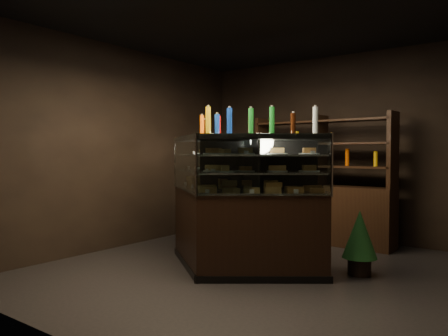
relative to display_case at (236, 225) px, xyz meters
The scene contains 7 objects.
ground 0.65m from the display_case, 12.66° to the left, with size 5.00×5.00×0.00m, color black.
room_shell 1.45m from the display_case, 12.66° to the left, with size 5.02×5.02×3.01m.
display_case is the anchor object (origin of this frame).
food_display 0.68m from the display_case, 90.86° to the right, with size 1.93×0.96×0.49m.
bottles_top 1.22m from the display_case, 89.14° to the left, with size 1.75×0.81×0.30m.
potted_conifer 1.44m from the display_case, 27.14° to the left, with size 0.40×0.40×0.85m.
back_shelving 2.14m from the display_case, 86.20° to the left, with size 2.29×0.51×2.00m.
Camera 1 is at (2.66, -4.37, 1.41)m, focal length 35.00 mm.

